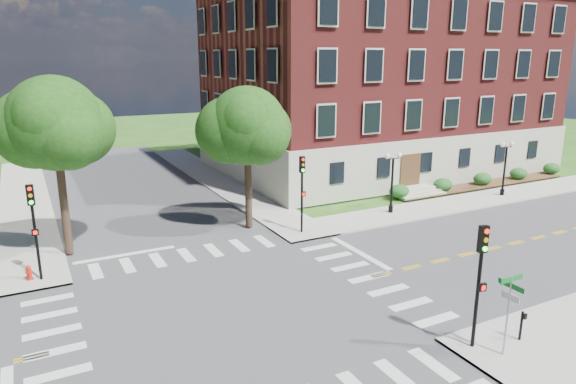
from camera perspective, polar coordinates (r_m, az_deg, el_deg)
name	(u,v)px	position (r m, az deg, el deg)	size (l,w,h in m)	color
ground	(234,310)	(23.17, -6.00, -12.88)	(160.00, 160.00, 0.00)	#295618
road_ew	(234,310)	(23.16, -6.00, -12.87)	(90.00, 12.00, 0.01)	#3D3D3F
road_ns	(234,310)	(23.16, -6.00, -12.86)	(12.00, 90.00, 0.01)	#3D3D3F
sidewalk_ne	(338,190)	(42.71, 5.57, 0.26)	(34.00, 34.00, 0.12)	#9E9B93
crosswalk_east	(368,278)	(26.35, 8.90, -9.42)	(2.20, 10.20, 0.02)	silver
stop_bar_east	(360,253)	(29.46, 7.96, -6.72)	(0.40, 5.50, 0.00)	silver
main_building	(377,82)	(51.80, 9.91, 11.93)	(30.60, 22.40, 16.50)	#B9B4A3
shrub_row	(482,186)	(46.84, 20.72, 0.58)	(18.00, 2.00, 1.30)	#174618
tree_c	(55,124)	(29.67, -24.49, 6.90)	(4.99, 4.99, 9.74)	black
tree_d	(247,126)	(31.87, -4.57, 7.30)	(4.87, 4.87, 8.94)	black
traffic_signal_se	(480,271)	(20.10, 20.57, -8.24)	(0.36, 0.41, 4.80)	black
traffic_signal_ne	(302,184)	(31.33, 1.58, 0.86)	(0.34, 0.38, 4.80)	black
traffic_signal_nw	(34,220)	(27.36, -26.42, -2.80)	(0.36, 0.41, 4.80)	black
twin_lamp_west	(392,179)	(36.28, 11.50, 1.42)	(1.36, 0.36, 4.23)	black
twin_lamp_east	(505,165)	(43.55, 22.97, 2.75)	(1.36, 0.36, 4.23)	black
street_sign_pole	(509,300)	(20.34, 23.39, -10.96)	(1.10, 1.10, 3.10)	gray
push_button_post	(522,324)	(22.21, 24.54, -13.21)	(0.14, 0.21, 1.20)	black
fire_hydrant	(29,273)	(28.43, -26.82, -8.04)	(0.35, 0.35, 0.75)	#AB1D0D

